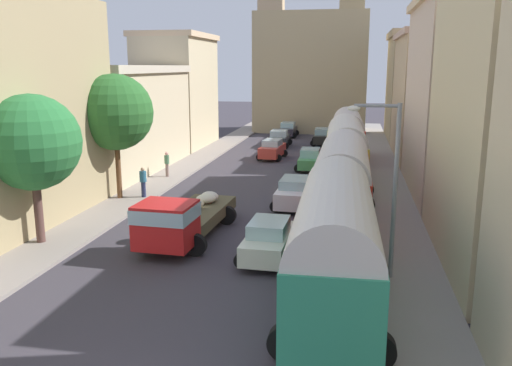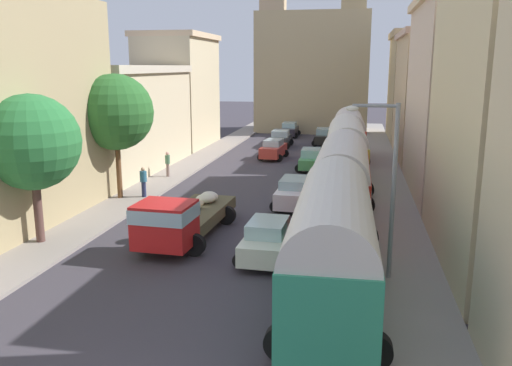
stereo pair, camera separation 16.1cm
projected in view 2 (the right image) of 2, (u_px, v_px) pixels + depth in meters
ground_plane at (279, 176)px, 36.68m from camera, size 154.00×154.00×0.00m
sidewalk_left at (179, 171)px, 37.99m from camera, size 2.50×70.00×0.14m
sidewalk_right at (386, 179)px, 35.35m from camera, size 2.50×70.00×0.14m
building_left_1 at (13, 110)px, 24.81m from camera, size 4.52×11.52×10.87m
building_left_2 at (131, 119)px, 37.82m from camera, size 5.00×13.66×7.53m
building_left_3 at (179, 91)px, 48.95m from camera, size 5.89×9.40×10.38m
building_right_2 at (464, 98)px, 30.27m from camera, size 5.92×11.73×11.34m
building_right_3 at (431, 96)px, 42.63m from camera, size 5.51×11.97×10.16m
building_right_4 at (415, 86)px, 53.84m from camera, size 5.44×10.05×10.90m
distant_church at (313, 65)px, 60.10m from camera, size 12.63×6.40×21.10m
parked_bus_0 at (332, 242)px, 15.67m from camera, size 3.38×9.09×4.21m
parked_bus_1 at (342, 180)px, 24.31m from camera, size 3.34×8.56×4.22m
parked_bus_2 at (346, 150)px, 32.94m from camera, size 3.47×9.18×4.24m
parked_bus_3 at (349, 134)px, 41.59m from camera, size 3.42×8.37×4.09m
cargo_truck_0 at (181, 217)px, 22.50m from camera, size 3.31×7.55×2.20m
car_0 at (273, 149)px, 43.22m from camera, size 2.28×3.98×1.61m
car_1 at (280, 139)px, 49.70m from camera, size 2.24×4.08×1.59m
car_2 at (290, 130)px, 56.82m from camera, size 2.16×4.03×1.56m
car_3 at (268, 240)px, 20.70m from camera, size 2.30×3.89×1.58m
car_4 at (296, 192)px, 28.44m from camera, size 2.44×4.26×1.58m
car_5 at (311, 159)px, 38.62m from camera, size 2.14×3.73×1.58m
car_6 at (324, 137)px, 51.05m from camera, size 2.16×4.05×1.60m
pedestrian_0 at (168, 163)px, 35.62m from camera, size 0.47×0.47×1.83m
pedestrian_1 at (143, 181)px, 30.03m from camera, size 0.39×0.39×1.86m
streetlamp_near at (387, 177)px, 17.96m from camera, size 1.80×0.28×6.27m
roadside_tree_1 at (32, 143)px, 21.61m from camera, size 3.96×3.96×6.39m
roadside_tree_2 at (116, 112)px, 29.00m from camera, size 4.19×4.19×7.09m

